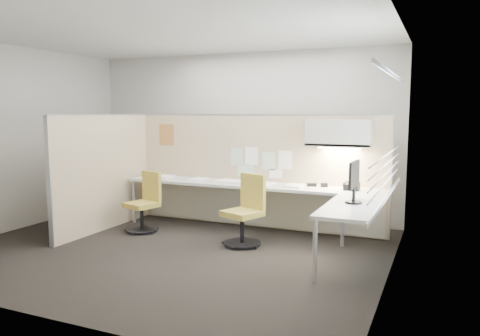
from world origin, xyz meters
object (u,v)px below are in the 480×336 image
at_px(chair_right, 246,213).
at_px(monitor, 354,179).
at_px(phone, 351,186).
at_px(chair_left, 145,204).
at_px(desk, 267,195).

distance_m(chair_right, monitor, 1.60).
xyz_separation_m(chair_right, phone, (1.28, 0.72, 0.34)).
bearing_deg(monitor, chair_left, 86.86).
relative_size(chair_left, chair_right, 0.94).
xyz_separation_m(chair_right, monitor, (1.48, -0.22, 0.58)).
relative_size(chair_left, monitor, 1.79).
bearing_deg(phone, monitor, -74.82).
bearing_deg(monitor, desk, 62.66).
bearing_deg(phone, desk, -168.36).
relative_size(chair_right, monitor, 1.91).
height_order(chair_left, monitor, monitor).
relative_size(chair_right, phone, 4.35).
bearing_deg(chair_left, monitor, 12.17).
bearing_deg(chair_left, chair_right, 15.20).
bearing_deg(chair_left, phone, 29.74).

